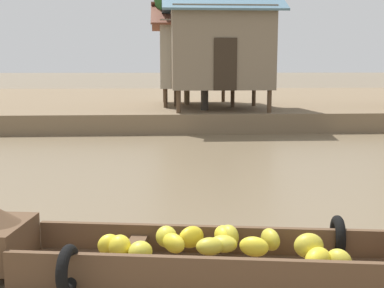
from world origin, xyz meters
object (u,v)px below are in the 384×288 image
at_px(stilt_house_mid_left, 197,53).
at_px(vendor_person, 205,85).
at_px(banana_boat, 216,255).
at_px(stilt_house_mid_right, 220,47).

bearing_deg(stilt_house_mid_left, vendor_person, -87.61).
bearing_deg(vendor_person, stilt_house_mid_left, 92.39).
xyz_separation_m(stilt_house_mid_left, vendor_person, (0.11, -2.71, -1.24)).
distance_m(banana_boat, vendor_person, 13.82).
bearing_deg(stilt_house_mid_right, stilt_house_mid_left, 105.82).
xyz_separation_m(banana_boat, stilt_house_mid_right, (1.65, 13.96, 2.76)).
relative_size(stilt_house_mid_right, vendor_person, 2.74).
bearing_deg(vendor_person, stilt_house_mid_right, 22.98).
relative_size(stilt_house_mid_left, stilt_house_mid_right, 0.94).
height_order(banana_boat, stilt_house_mid_right, stilt_house_mid_right).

